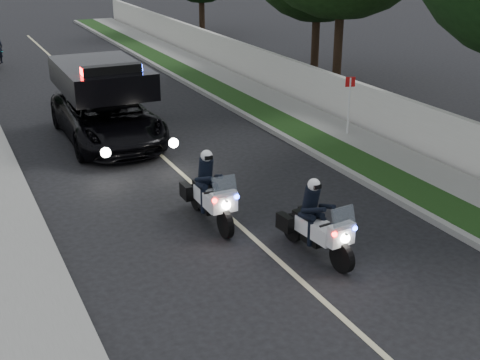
{
  "coord_description": "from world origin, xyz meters",
  "views": [
    {
      "loc": [
        -5.71,
        -7.89,
        6.3
      ],
      "look_at": [
        0.14,
        4.21,
        1.0
      ],
      "focal_mm": 47.7,
      "sensor_mm": 36.0,
      "label": 1
    }
  ],
  "objects": [
    {
      "name": "curb_right",
      "position": [
        4.1,
        10.0,
        0.07
      ],
      "size": [
        0.2,
        60.0,
        0.15
      ],
      "primitive_type": "cube",
      "color": "gray",
      "rests_on": "ground"
    },
    {
      "name": "tree_right_c",
      "position": [
        10.33,
        17.28,
        0.0
      ],
      "size": [
        8.34,
        8.34,
        10.92
      ],
      "primitive_type": null,
      "rotation": [
        0.0,
        0.0,
        0.33
      ],
      "color": "#153210",
      "rests_on": "ground"
    },
    {
      "name": "sign_post",
      "position": [
        6.0,
        8.35,
        0.0
      ],
      "size": [
        0.41,
        0.41,
        2.06
      ],
      "primitive_type": null,
      "rotation": [
        0.0,
        0.0,
        -0.31
      ],
      "color": "red",
      "rests_on": "ground"
    },
    {
      "name": "grass_verge",
      "position": [
        4.8,
        10.0,
        0.08
      ],
      "size": [
        1.2,
        60.0,
        0.16
      ],
      "primitive_type": "cube",
      "color": "#193814",
      "rests_on": "ground"
    },
    {
      "name": "police_moto_left",
      "position": [
        -0.52,
        4.41,
        0.0
      ],
      "size": [
        0.72,
        2.02,
        1.72
      ],
      "primitive_type": null,
      "rotation": [
        0.0,
        0.0,
        -0.01
      ],
      "color": "white",
      "rests_on": "ground"
    },
    {
      "name": "lane_marking",
      "position": [
        0.0,
        10.0,
        0.0
      ],
      "size": [
        0.12,
        50.0,
        0.01
      ],
      "primitive_type": "cube",
      "color": "#BFB78C",
      "rests_on": "ground"
    },
    {
      "name": "property_wall",
      "position": [
        7.1,
        10.0,
        0.75
      ],
      "size": [
        0.22,
        60.0,
        1.5
      ],
      "primitive_type": "cube",
      "color": "beige",
      "rests_on": "ground"
    },
    {
      "name": "sidewalk_right",
      "position": [
        6.1,
        10.0,
        0.08
      ],
      "size": [
        1.4,
        60.0,
        0.16
      ],
      "primitive_type": "cube",
      "color": "gray",
      "rests_on": "ground"
    },
    {
      "name": "police_suv",
      "position": [
        -1.04,
        11.4,
        0.0
      ],
      "size": [
        2.75,
        5.82,
        2.81
      ],
      "primitive_type": "imported",
      "rotation": [
        0.0,
        0.0,
        -0.01
      ],
      "color": "black",
      "rests_on": "ground"
    },
    {
      "name": "tree_right_e",
      "position": [
        10.28,
        30.77,
        0.0
      ],
      "size": [
        5.91,
        5.91,
        8.99
      ],
      "primitive_type": null,
      "rotation": [
        0.0,
        0.0,
        0.1
      ],
      "color": "black",
      "rests_on": "ground"
    },
    {
      "name": "tree_right_d",
      "position": [
        9.45,
        14.15,
        0.0
      ],
      "size": [
        9.51,
        9.51,
        13.41
      ],
      "primitive_type": null,
      "rotation": [
        0.0,
        0.0,
        0.2
      ],
      "color": "#1D4115",
      "rests_on": "ground"
    },
    {
      "name": "police_moto_right",
      "position": [
        0.81,
        2.0,
        0.0
      ],
      "size": [
        0.89,
        2.01,
        1.66
      ],
      "primitive_type": null,
      "rotation": [
        0.0,
        0.0,
        0.11
      ],
      "color": "silver",
      "rests_on": "ground"
    },
    {
      "name": "curb_left",
      "position": [
        -4.1,
        10.0,
        0.07
      ],
      "size": [
        0.2,
        60.0,
        0.15
      ],
      "primitive_type": "cube",
      "color": "gray",
      "rests_on": "ground"
    },
    {
      "name": "ground",
      "position": [
        0.0,
        0.0,
        0.0
      ],
      "size": [
        120.0,
        120.0,
        0.0
      ],
      "primitive_type": "plane",
      "color": "black",
      "rests_on": "ground"
    }
  ]
}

